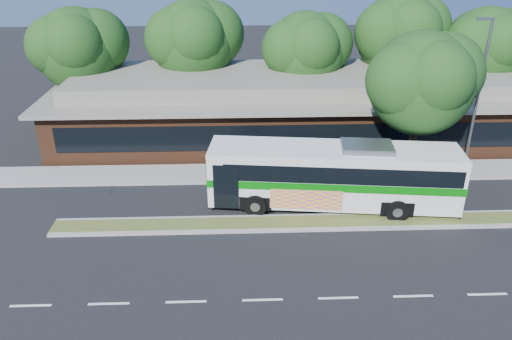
% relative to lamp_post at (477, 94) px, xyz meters
% --- Properties ---
extents(ground, '(120.00, 120.00, 0.00)m').
position_rel_lamp_post_xyz_m(ground, '(-9.56, -6.00, -4.90)').
color(ground, black).
rests_on(ground, ground).
extents(median_strip, '(26.00, 1.10, 0.15)m').
position_rel_lamp_post_xyz_m(median_strip, '(-9.56, -5.40, -4.83)').
color(median_strip, '#4A4F21').
rests_on(median_strip, ground).
extents(sidewalk, '(44.00, 2.60, 0.12)m').
position_rel_lamp_post_xyz_m(sidewalk, '(-9.56, 0.40, -4.84)').
color(sidewalk, gray).
rests_on(sidewalk, ground).
extents(parking_lot, '(14.00, 12.00, 0.01)m').
position_rel_lamp_post_xyz_m(parking_lot, '(-27.56, 4.00, -4.90)').
color(parking_lot, black).
rests_on(parking_lot, ground).
extents(plaza_building, '(33.20, 11.20, 4.45)m').
position_rel_lamp_post_xyz_m(plaza_building, '(-9.56, 6.99, -2.77)').
color(plaza_building, '#522D1A').
rests_on(plaza_building, ground).
extents(lamp_post, '(0.93, 0.18, 9.07)m').
position_rel_lamp_post_xyz_m(lamp_post, '(0.00, 0.00, 0.00)').
color(lamp_post, slate).
rests_on(lamp_post, ground).
extents(tree_bg_a, '(6.47, 5.80, 8.63)m').
position_rel_lamp_post_xyz_m(tree_bg_a, '(-24.15, 9.14, 0.97)').
color(tree_bg_a, black).
rests_on(tree_bg_a, ground).
extents(tree_bg_b, '(6.69, 6.00, 9.00)m').
position_rel_lamp_post_xyz_m(tree_bg_b, '(-16.13, 10.14, 1.24)').
color(tree_bg_b, black).
rests_on(tree_bg_b, ground).
extents(tree_bg_c, '(6.24, 5.60, 8.26)m').
position_rel_lamp_post_xyz_m(tree_bg_c, '(-8.16, 9.13, 0.69)').
color(tree_bg_c, black).
rests_on(tree_bg_c, ground).
extents(tree_bg_d, '(6.91, 6.20, 9.37)m').
position_rel_lamp_post_xyz_m(tree_bg_d, '(-1.12, 10.15, 1.52)').
color(tree_bg_d, black).
rests_on(tree_bg_d, ground).
extents(tree_bg_e, '(6.47, 5.80, 8.50)m').
position_rel_lamp_post_xyz_m(tree_bg_e, '(4.85, 9.14, 0.84)').
color(tree_bg_e, black).
rests_on(tree_bg_e, ground).
extents(transit_bus, '(12.95, 4.21, 3.58)m').
position_rel_lamp_post_xyz_m(transit_bus, '(-8.52, -3.61, -2.91)').
color(transit_bus, silver).
rests_on(transit_bus, ground).
extents(sedan, '(4.86, 2.38, 1.36)m').
position_rel_lamp_post_xyz_m(sedan, '(-23.52, 3.89, -4.22)').
color(sedan, silver).
rests_on(sedan, ground).
extents(sidewalk_tree, '(6.26, 5.62, 8.58)m').
position_rel_lamp_post_xyz_m(sidewalk_tree, '(-3.16, -0.56, 1.00)').
color(sidewalk_tree, black).
rests_on(sidewalk_tree, ground).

